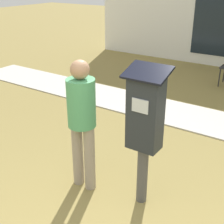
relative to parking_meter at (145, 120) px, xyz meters
The scene contains 3 objects.
sidewalk 2.69m from the parking_meter, 86.46° to the left, with size 12.00×1.10×0.02m.
parking_meter is the anchor object (origin of this frame).
person_standing 0.74m from the parking_meter, 168.76° to the right, with size 0.32×0.32×1.58m.
Camera 1 is at (1.18, -1.72, 2.40)m, focal length 50.00 mm.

